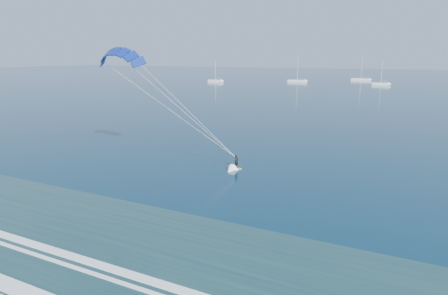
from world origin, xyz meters
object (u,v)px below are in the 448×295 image
kitesurfer_rig (177,105)px  sailboat_3 (381,84)px  sailboat_0 (216,81)px  sailboat_1 (297,81)px  sailboat_2 (361,79)px

kitesurfer_rig → sailboat_3: size_ratio=1.52×
sailboat_0 → sailboat_1: sailboat_1 is taller
sailboat_1 → sailboat_3: sailboat_1 is taller
kitesurfer_rig → sailboat_3: bearing=88.5°
sailboat_3 → sailboat_0: bearing=-169.3°
sailboat_1 → sailboat_3: 40.63m
sailboat_0 → sailboat_2: bearing=37.1°
sailboat_3 → sailboat_1: bearing=173.7°
kitesurfer_rig → sailboat_2: size_ratio=1.19×
sailboat_2 → sailboat_3: sailboat_2 is taller
kitesurfer_rig → sailboat_1: 166.63m
sailboat_1 → sailboat_2: bearing=47.4°
sailboat_3 → sailboat_2: bearing=112.6°
sailboat_1 → sailboat_3: size_ratio=1.23×
sailboat_1 → sailboat_0: bearing=-152.7°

